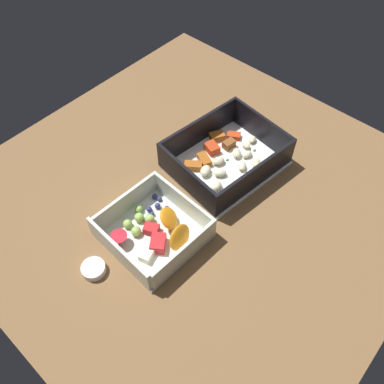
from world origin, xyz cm
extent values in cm
cube|color=brown|center=(0.00, 0.00, 1.00)|extent=(80.00, 80.00, 2.00)
cube|color=white|center=(9.38, 0.46, 2.30)|extent=(23.30, 19.55, 0.60)
cube|color=black|center=(-0.90, 1.78, 5.75)|extent=(2.75, 16.92, 6.30)
cube|color=black|center=(19.66, -0.85, 5.75)|extent=(2.75, 16.92, 6.30)
cube|color=black|center=(10.42, 8.59, 5.75)|extent=(20.03, 3.14, 6.30)
cube|color=black|center=(8.34, -7.66, 5.75)|extent=(20.03, 3.14, 6.30)
ellipsoid|color=beige|center=(8.38, 1.42, 3.50)|extent=(3.07, 2.66, 1.29)
ellipsoid|color=beige|center=(6.15, -0.79, 3.48)|extent=(3.03, 3.02, 1.26)
ellipsoid|color=beige|center=(3.02, -2.38, 3.48)|extent=(2.55, 1.81, 1.26)
ellipsoid|color=beige|center=(0.84, 1.47, 3.43)|extent=(2.40, 2.82, 1.19)
ellipsoid|color=beige|center=(12.54, 0.29, 3.47)|extent=(3.00, 2.94, 1.24)
ellipsoid|color=beige|center=(10.50, -2.98, 3.41)|extent=(2.81, 2.58, 1.15)
ellipsoid|color=beige|center=(15.74, -0.46, 3.32)|extent=(1.77, 2.27, 1.03)
ellipsoid|color=beige|center=(4.54, 1.63, 3.58)|extent=(3.30, 2.79, 1.40)
ellipsoid|color=beige|center=(17.96, -0.35, 3.32)|extent=(2.35, 1.92, 1.03)
ellipsoid|color=beige|center=(13.02, -4.59, 3.45)|extent=(2.98, 2.74, 1.22)
ellipsoid|color=beige|center=(10.12, -5.99, 3.35)|extent=(2.38, 1.86, 1.08)
ellipsoid|color=beige|center=(13.78, -1.75, 3.37)|extent=(2.55, 2.12, 1.10)
cube|color=red|center=(10.22, 4.71, 3.44)|extent=(3.13, 3.54, 1.69)
cube|color=#AD5B1E|center=(4.03, 4.45, 3.29)|extent=(3.65, 3.93, 1.38)
cube|color=red|center=(16.32, 3.75, 3.14)|extent=(2.94, 3.38, 1.09)
cube|color=#AD5B1E|center=(6.77, 3.85, 3.29)|extent=(3.16, 3.89, 1.38)
cube|color=brown|center=(13.49, 2.80, 3.42)|extent=(2.78, 2.08, 1.64)
cube|color=#AD5B1E|center=(13.69, 6.19, 3.30)|extent=(3.70, 3.31, 1.39)
cube|color=#387A33|center=(16.23, -1.97, 2.70)|extent=(0.60, 0.40, 0.20)
cube|color=#387A33|center=(4.17, -1.57, 2.70)|extent=(0.60, 0.40, 0.20)
cube|color=#387A33|center=(10.29, 0.58, 2.70)|extent=(0.60, 0.40, 0.20)
cube|color=#387A33|center=(13.65, -5.44, 2.70)|extent=(0.60, 0.40, 0.20)
cube|color=silver|center=(-12.33, -0.81, 2.30)|extent=(16.14, 16.39, 0.60)
cube|color=silver|center=(-19.73, -0.46, 4.97)|extent=(1.33, 15.69, 4.74)
cube|color=silver|center=(-4.93, -1.16, 4.97)|extent=(1.33, 15.69, 4.74)
cube|color=silver|center=(-11.98, 6.72, 4.97)|extent=(14.23, 1.26, 4.74)
cube|color=silver|center=(-12.68, -8.34, 4.97)|extent=(14.23, 1.26, 4.74)
ellipsoid|color=orange|center=(-10.84, -5.75, 5.23)|extent=(5.10, 3.30, 5.06)
ellipsoid|color=orange|center=(-8.98, -1.35, 4.72)|extent=(5.62, 5.53, 4.05)
cube|color=#F4EACC|center=(-16.34, -3.10, 3.37)|extent=(3.03, 2.61, 1.55)
cube|color=red|center=(-13.51, -3.04, 3.60)|extent=(4.19, 4.00, 2.01)
cube|color=red|center=(-12.17, -0.39, 3.38)|extent=(2.91, 3.21, 1.57)
sphere|color=#9ECC60|center=(-10.92, 1.69, 3.51)|extent=(1.82, 1.82, 1.82)
sphere|color=#9ECC60|center=(-10.64, 4.87, 3.38)|extent=(1.55, 1.55, 1.55)
sphere|color=#9ECC60|center=(-11.95, 3.32, 3.51)|extent=(1.83, 1.83, 1.83)
sphere|color=#9ECC60|center=(-14.31, 3.92, 3.44)|extent=(1.68, 1.68, 1.68)
sphere|color=#9ECC60|center=(-14.39, 1.61, 3.52)|extent=(1.84, 1.84, 1.84)
cone|color=red|center=(-17.50, 2.42, 3.79)|extent=(2.97, 2.97, 2.38)
sphere|color=navy|center=(-6.28, 3.79, 3.06)|extent=(0.93, 0.93, 0.93)
sphere|color=navy|center=(-9.68, 2.37, 3.07)|extent=(0.94, 0.94, 0.94)
sphere|color=navy|center=(-6.92, 1.28, 3.07)|extent=(0.95, 0.95, 0.95)
sphere|color=navy|center=(-6.50, 4.83, 3.15)|extent=(1.10, 1.10, 1.10)
sphere|color=navy|center=(-9.31, 3.50, 3.13)|extent=(1.07, 1.07, 1.07)
sphere|color=navy|center=(-7.72, 2.87, 3.17)|extent=(1.13, 1.13, 1.13)
cylinder|color=white|center=(-24.00, 1.94, 2.74)|extent=(4.08, 4.08, 1.48)
camera|label=1|loc=(-35.75, -30.86, 64.34)|focal=37.54mm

